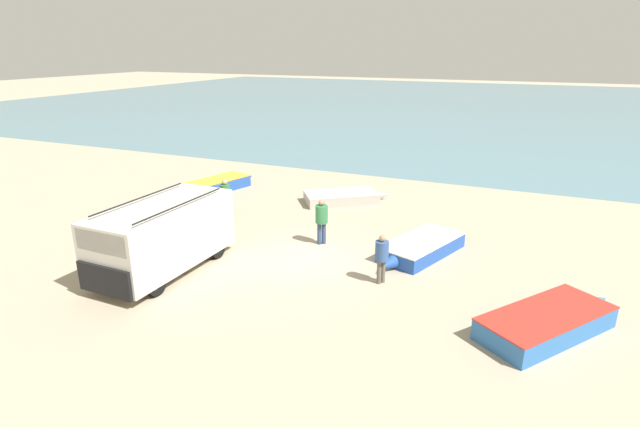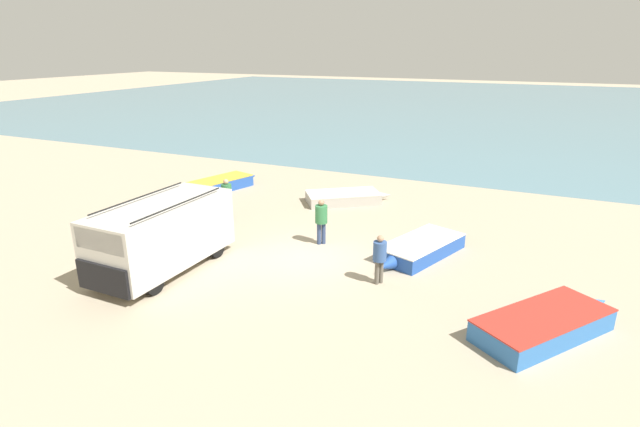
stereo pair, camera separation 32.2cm
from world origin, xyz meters
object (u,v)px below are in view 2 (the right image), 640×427
Objects in this scene: fishing_rowboat_0 at (419,248)px; fisherman_2 at (380,255)px; fishing_rowboat_1 at (220,184)px; fishing_rowboat_2 at (546,323)px; fishing_rowboat_3 at (345,197)px; fisherman_0 at (321,218)px; fisherman_1 at (227,195)px; parked_van at (162,234)px.

fishing_rowboat_0 is 2.65× the size of fisherman_2.
fishing_rowboat_0 is at bearing -94.03° from fishing_rowboat_1.
fishing_rowboat_2 is at bearing -158.92° from fisherman_2.
fishing_rowboat_3 is at bearing -115.38° from fishing_rowboat_0.
fishing_rowboat_0 is 0.99× the size of fishing_rowboat_2.
fishing_rowboat_2 is 2.49× the size of fisherman_0.
fishing_rowboat_0 is 5.60m from fishing_rowboat_2.
fishing_rowboat_0 is 2.51× the size of fisherman_1.
parked_van reaches higher than fishing_rowboat_3.
fishing_rowboat_0 is 6.77m from fishing_rowboat_3.
fishing_rowboat_1 is 9.18m from fisherman_0.
fisherman_1 reaches higher than fishing_rowboat_0.
fishing_rowboat_0 is 2.85m from fisherman_2.
fishing_rowboat_3 is 2.31× the size of fisherman_1.
fisherman_2 is at bearing 6.79° from fishing_rowboat_0.
fishing_rowboat_3 is 2.26× the size of fisherman_0.
fishing_rowboat_2 is (15.78, -7.83, 0.00)m from fishing_rowboat_1.
fishing_rowboat_0 is at bearing -70.62° from fisherman_2.
fisherman_0 is (-7.89, 3.20, 0.74)m from fishing_rowboat_2.
fishing_rowboat_1 is at bearing 20.41° from fisherman_0.
fishing_rowboat_2 is 2.69× the size of fisherman_2.
fishing_rowboat_1 is at bearing -34.26° from fisherman_1.
fisherman_0 is at bearing 138.81° from parked_van.
fishing_rowboat_1 is 6.77m from fishing_rowboat_3.
fishing_rowboat_3 is 5.42m from fisherman_0.
fishing_rowboat_0 is at bearing 123.01° from parked_van.
fisherman_1 is at bearing 38.20° from fisherman_0.
fisherman_0 reaches higher than fishing_rowboat_2.
fishing_rowboat_3 is at bearing -68.93° from fishing_rowboat_1.
fishing_rowboat_2 is at bearing -79.34° from fishing_rowboat_3.
fisherman_1 is at bearing -169.46° from fishing_rowboat_3.
fishing_rowboat_3 is (-9.04, 8.44, -0.05)m from fishing_rowboat_2.
parked_van is at bearing -142.06° from fishing_rowboat_3.
fishing_rowboat_3 is 2.45× the size of fisherman_2.
fishing_rowboat_3 is 8.60m from fisherman_2.
fisherman_2 reaches higher than fishing_rowboat_3.
fishing_rowboat_2 is at bearing -100.51° from fishing_rowboat_1.
fishing_rowboat_1 reaches higher than fishing_rowboat_3.
fishing_rowboat_3 is (-4.79, 4.79, -0.02)m from fishing_rowboat_0.
fisherman_0 reaches higher than fisherman_2.
fishing_rowboat_0 is 2.45× the size of fisherman_0.
fisherman_0 reaches higher than fisherman_1.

